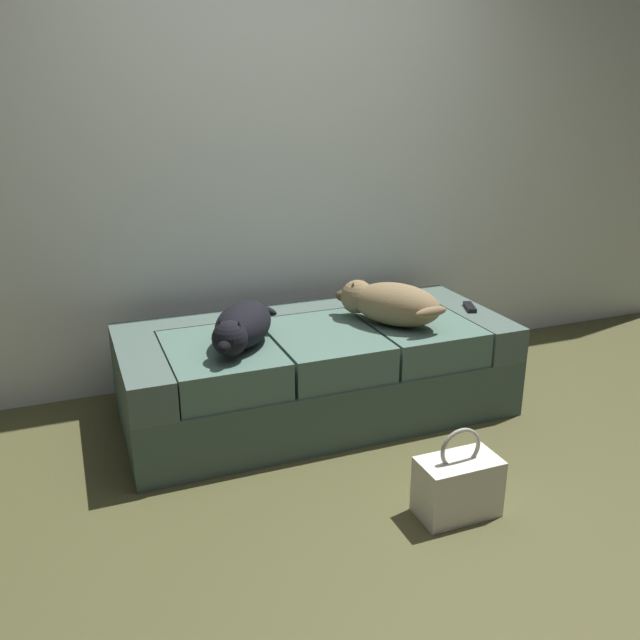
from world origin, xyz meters
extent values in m
plane|color=#4D4C2A|center=(0.00, 0.00, 0.00)|extent=(10.00, 10.00, 0.00)
cube|color=white|center=(0.00, 1.63, 1.40)|extent=(6.40, 0.10, 2.80)
cube|color=#41574C|center=(0.00, 0.96, 0.15)|extent=(1.94, 0.86, 0.30)
cube|color=#4B5F57|center=(-0.87, 0.96, 0.39)|extent=(0.20, 0.86, 0.17)
cube|color=#4B5F57|center=(0.87, 0.96, 0.39)|extent=(0.20, 0.86, 0.17)
cube|color=#4B5F57|center=(0.00, 1.29, 0.39)|extent=(1.54, 0.20, 0.17)
cube|color=#4D6D60|center=(-0.51, 0.86, 0.39)|extent=(0.50, 0.65, 0.17)
cube|color=#4D6D60|center=(0.00, 0.86, 0.39)|extent=(0.50, 0.65, 0.17)
cube|color=#4D6D60|center=(0.51, 0.86, 0.39)|extent=(0.50, 0.65, 0.17)
ellipsoid|color=black|center=(-0.40, 0.85, 0.57)|extent=(0.43, 0.49, 0.19)
sphere|color=black|center=(-0.51, 0.68, 0.58)|extent=(0.16, 0.16, 0.16)
ellipsoid|color=black|center=(-0.55, 0.62, 0.57)|extent=(0.10, 0.11, 0.06)
cone|color=black|center=(-0.47, 0.66, 0.64)|extent=(0.04, 0.04, 0.05)
cone|color=black|center=(-0.55, 0.71, 0.64)|extent=(0.04, 0.04, 0.05)
ellipsoid|color=black|center=(-0.26, 0.99, 0.58)|extent=(0.12, 0.17, 0.05)
ellipsoid|color=olive|center=(0.38, 0.84, 0.58)|extent=(0.49, 0.53, 0.21)
sphere|color=olive|center=(0.25, 1.01, 0.59)|extent=(0.17, 0.17, 0.17)
ellipsoid|color=#4F412B|center=(0.21, 1.08, 0.58)|extent=(0.11, 0.12, 0.06)
cone|color=#4F412B|center=(0.21, 0.99, 0.65)|extent=(0.04, 0.04, 0.05)
cone|color=#4F412B|center=(0.29, 1.04, 0.65)|extent=(0.04, 0.04, 0.05)
ellipsoid|color=olive|center=(0.47, 0.64, 0.59)|extent=(0.19, 0.07, 0.05)
cube|color=black|center=(0.88, 0.91, 0.49)|extent=(0.10, 0.16, 0.02)
cube|color=silver|center=(0.19, -0.07, 0.12)|extent=(0.32, 0.18, 0.24)
torus|color=#A4A093|center=(0.19, -0.07, 0.29)|extent=(0.18, 0.02, 0.18)
camera|label=1|loc=(-1.13, -1.96, 1.59)|focal=37.17mm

